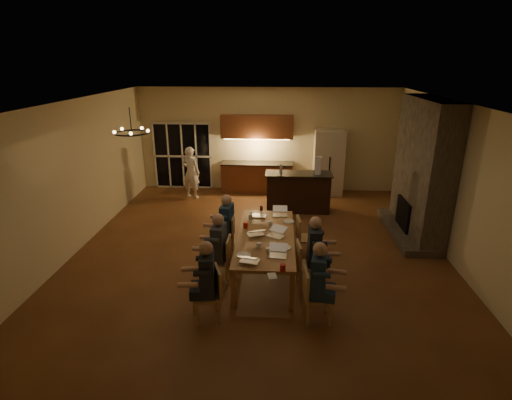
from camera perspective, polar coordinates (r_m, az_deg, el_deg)
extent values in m
plane|color=brown|center=(8.84, 0.47, -7.39)|extent=(9.00, 9.00, 0.00)
cube|color=beige|center=(12.63, 1.59, 8.59)|extent=(8.00, 0.04, 3.20)
cube|color=beige|center=(9.34, -24.97, 2.77)|extent=(0.04, 9.00, 3.20)
cube|color=beige|center=(8.99, 27.04, 1.84)|extent=(0.04, 9.00, 3.20)
cube|color=white|center=(7.92, 0.54, 13.85)|extent=(8.00, 9.00, 0.04)
cube|color=black|center=(13.06, -10.43, 6.18)|extent=(1.86, 0.08, 2.10)
cube|color=#60544B|center=(9.95, 22.76, 4.02)|extent=(0.58, 2.50, 3.20)
cube|color=beige|center=(12.48, 10.29, 5.32)|extent=(0.90, 0.68, 2.00)
cube|color=#A76D42|center=(7.96, 1.38, -7.59)|extent=(1.10, 2.73, 0.75)
cube|color=black|center=(11.02, 6.03, 1.13)|extent=(1.81, 0.68, 1.08)
imported|color=white|center=(12.12, -9.27, 3.91)|extent=(0.67, 0.55, 1.57)
torus|color=black|center=(7.59, -17.34, 9.15)|extent=(0.63, 0.63, 0.03)
cylinder|color=white|center=(7.30, 0.39, -6.50)|extent=(0.09, 0.09, 0.10)
cylinder|color=white|center=(8.23, 2.04, -3.40)|extent=(0.08, 0.08, 0.10)
cylinder|color=white|center=(8.58, -0.82, -2.40)|extent=(0.08, 0.08, 0.10)
cylinder|color=red|center=(6.57, 3.84, -9.63)|extent=(0.10, 0.10, 0.12)
cylinder|color=red|center=(8.13, -1.50, -3.61)|extent=(0.10, 0.10, 0.12)
cylinder|color=#B2B2B7|center=(7.07, 1.70, -7.34)|extent=(0.06, 0.06, 0.12)
cylinder|color=#3F0F0C|center=(9.06, 0.77, -1.11)|extent=(0.07, 0.07, 0.12)
cylinder|color=white|center=(7.33, 4.05, -6.80)|extent=(0.25, 0.25, 0.02)
cylinder|color=white|center=(7.05, -1.78, -7.92)|extent=(0.25, 0.25, 0.02)
cylinder|color=white|center=(8.46, 4.70, -3.09)|extent=(0.23, 0.23, 0.02)
cube|color=white|center=(6.44, 2.33, -10.79)|extent=(0.17, 0.21, 0.01)
cylinder|color=#99999E|center=(10.82, 3.60, 4.50)|extent=(0.08, 0.08, 0.24)
cube|color=silver|center=(10.76, 8.90, 4.89)|extent=(0.18, 0.18, 0.48)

